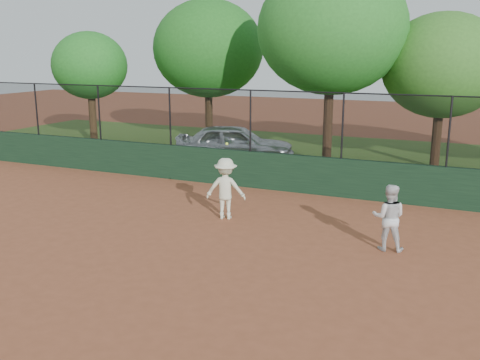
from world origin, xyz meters
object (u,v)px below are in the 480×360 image
at_px(tree_0, 89,66).
at_px(tree_1, 208,49).
at_px(parked_car, 235,144).
at_px(tree_3, 443,66).
at_px(player_second, 389,217).
at_px(player_main, 226,189).
at_px(tree_2, 331,29).

bearing_deg(tree_0, tree_1, 24.62).
bearing_deg(tree_1, tree_0, -155.38).
distance_m(parked_car, tree_3, 8.35).
distance_m(player_second, tree_3, 10.27).
bearing_deg(player_second, tree_3, -98.68).
xyz_separation_m(player_main, tree_0, (-10.91, 8.19, 2.90)).
bearing_deg(parked_car, player_second, -155.27).
relative_size(parked_car, tree_3, 0.80).
xyz_separation_m(player_second, tree_1, (-10.18, 11.18, 3.74)).
height_order(tree_1, tree_3, tree_1).
distance_m(player_main, tree_3, 10.68).
relative_size(player_second, tree_0, 0.29).
bearing_deg(tree_2, tree_3, 16.49).
bearing_deg(tree_2, tree_0, 178.82).
distance_m(parked_car, player_main, 7.15).
height_order(parked_car, tree_2, tree_2).
height_order(player_second, tree_1, tree_1).
bearing_deg(player_second, parked_car, -52.83).
relative_size(tree_0, tree_3, 0.91).
relative_size(parked_car, tree_0, 0.88).
xyz_separation_m(parked_car, tree_0, (-8.19, 1.57, 2.92)).
bearing_deg(parked_car, tree_2, -87.91).
bearing_deg(tree_0, player_main, -36.92).
xyz_separation_m(tree_2, tree_3, (3.96, 1.17, -1.32)).
distance_m(player_main, tree_1, 12.58).
height_order(player_main, tree_2, tree_2).
bearing_deg(tree_2, player_second, -66.93).
xyz_separation_m(tree_1, tree_2, (6.51, -2.56, 0.68)).
distance_m(parked_car, player_second, 10.14).
height_order(tree_0, tree_1, tree_1).
bearing_deg(tree_1, parked_car, -51.36).
relative_size(player_second, tree_1, 0.22).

